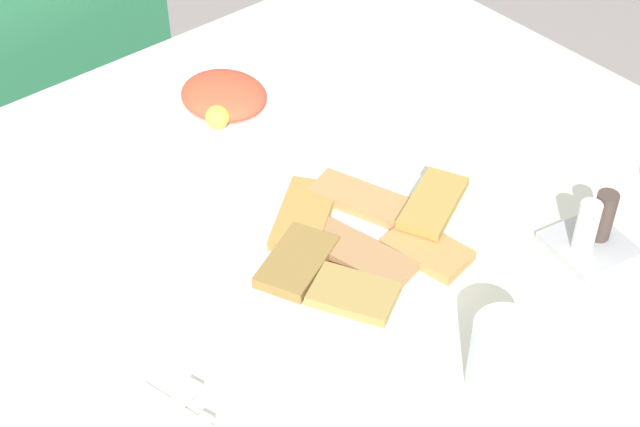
% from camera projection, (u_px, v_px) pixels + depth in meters
% --- Properties ---
extents(dining_table, '(1.15, 0.95, 0.75)m').
position_uv_depth(dining_table, '(301.00, 268.00, 1.24)').
color(dining_table, silver).
rests_on(dining_table, ground_plane).
extents(dining_chair, '(0.46, 0.46, 0.91)m').
position_uv_depth(dining_chair, '(49.00, 118.00, 1.75)').
color(dining_chair, '#2C784E').
rests_on(dining_chair, ground_plane).
extents(pide_platter, '(0.31, 0.30, 0.04)m').
position_uv_depth(pide_platter, '(353.00, 238.00, 1.15)').
color(pide_platter, white).
rests_on(pide_platter, dining_table).
extents(salad_plate_greens, '(0.23, 0.23, 0.04)m').
position_uv_depth(salad_plate_greens, '(224.00, 100.00, 1.36)').
color(salad_plate_greens, white).
rests_on(salad_plate_greens, dining_table).
extents(drinking_glass, '(0.07, 0.07, 0.09)m').
position_uv_depth(drinking_glass, '(500.00, 357.00, 0.97)').
color(drinking_glass, silver).
rests_on(drinking_glass, dining_table).
extents(condiment_caddy, '(0.11, 0.11, 0.08)m').
position_uv_depth(condiment_caddy, '(592.00, 234.00, 1.13)').
color(condiment_caddy, '#B2B2B7').
rests_on(condiment_caddy, dining_table).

